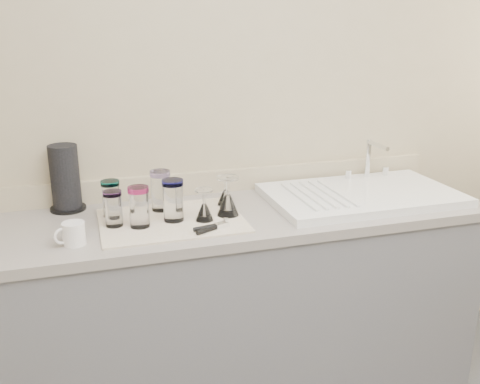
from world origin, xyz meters
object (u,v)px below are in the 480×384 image
object	(u,v)px
tumbler_purple	(161,190)
tumbler_lavender	(173,200)
goblet_front_right	(228,202)
white_mug	(73,234)
goblet_back_right	(225,195)
paper_towel_roll	(65,179)
tumbler_teal	(111,198)
tumbler_blue	(139,207)
goblet_front_left	(204,210)
tumbler_magenta	(113,208)
can_opener	(212,227)
sink_unit	(361,194)

from	to	relation	value
tumbler_purple	tumbler_lavender	bearing A→B (deg)	-79.15
goblet_front_right	white_mug	bearing A→B (deg)	-169.44
goblet_back_right	paper_towel_roll	size ratio (longest dim) A/B	0.45
tumbler_teal	white_mug	size ratio (longest dim) A/B	1.22
goblet_front_right	white_mug	size ratio (longest dim) A/B	1.33
goblet_back_right	goblet_front_right	distance (m)	0.13
white_mug	tumbler_purple	bearing A→B (deg)	35.69
tumbler_blue	goblet_front_left	distance (m)	0.25
tumbler_magenta	goblet_front_right	xyz separation A→B (m)	(0.44, -0.01, -0.02)
tumbler_teal	goblet_back_right	xyz separation A→B (m)	(0.47, -0.00, -0.03)
tumbler_lavender	can_opener	world-z (taller)	tumbler_lavender
sink_unit	tumbler_lavender	world-z (taller)	sink_unit
tumbler_blue	tumbler_teal	bearing A→B (deg)	121.29
tumbler_purple	white_mug	world-z (taller)	tumbler_purple
tumbler_purple	goblet_front_right	world-z (taller)	tumbler_purple
tumbler_purple	can_opener	size ratio (longest dim) A/B	1.15
tumbler_purple	tumbler_blue	world-z (taller)	tumbler_purple
tumbler_teal	goblet_front_right	xyz separation A→B (m)	(0.44, -0.13, -0.02)
tumbler_blue	tumbler_purple	bearing A→B (deg)	56.91
tumbler_purple	goblet_back_right	bearing A→B (deg)	-3.59
tumbler_blue	can_opener	distance (m)	0.28
tumbler_purple	goblet_front_left	bearing A→B (deg)	-50.47
paper_towel_roll	goblet_front_left	bearing A→B (deg)	-31.23
tumbler_purple	goblet_back_right	distance (m)	0.27
tumbler_magenta	goblet_front_right	bearing A→B (deg)	-1.51
paper_towel_roll	can_opener	bearing A→B (deg)	-38.97
goblet_front_left	goblet_front_right	distance (m)	0.11
sink_unit	tumbler_purple	world-z (taller)	sink_unit
tumbler_magenta	paper_towel_roll	xyz separation A→B (m)	(-0.17, 0.27, 0.06)
sink_unit	goblet_back_right	world-z (taller)	sink_unit
tumbler_teal	tumbler_purple	world-z (taller)	tumbler_purple
goblet_back_right	goblet_front_left	distance (m)	0.20
sink_unit	tumbler_teal	bearing A→B (deg)	175.88
tumbler_teal	white_mug	world-z (taller)	tumbler_teal
tumbler_magenta	tumbler_purple	bearing A→B (deg)	32.73
tumbler_blue	goblet_back_right	size ratio (longest dim) A/B	1.26
tumbler_blue	white_mug	world-z (taller)	tumbler_blue
tumbler_purple	goblet_front_left	size ratio (longest dim) A/B	1.31
tumbler_teal	white_mug	bearing A→B (deg)	-122.30
tumbler_lavender	can_opener	bearing A→B (deg)	-49.75
tumbler_teal	tumbler_blue	world-z (taller)	tumbler_blue
sink_unit	goblet_front_right	size ratio (longest dim) A/B	5.19
sink_unit	paper_towel_roll	size ratio (longest dim) A/B	3.00
goblet_front_right	white_mug	world-z (taller)	goblet_front_right
tumbler_blue	white_mug	distance (m)	0.26
sink_unit	white_mug	size ratio (longest dim) A/B	6.89
tumbler_magenta	tumbler_blue	xyz separation A→B (m)	(0.09, -0.04, 0.01)
sink_unit	can_opener	bearing A→B (deg)	-165.68
tumbler_purple	white_mug	distance (m)	0.43
paper_towel_roll	tumbler_blue	bearing A→B (deg)	-49.23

